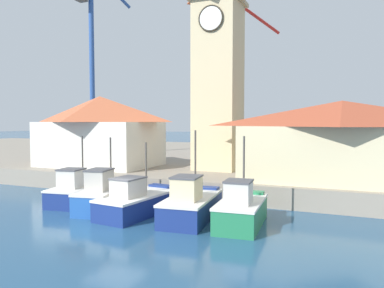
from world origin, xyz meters
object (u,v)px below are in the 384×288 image
object	(u,v)px
port_crane_far	(234,95)
fishing_boat_center	(241,210)
fishing_boat_far_left	(78,191)
fishing_boat_left_inner	(138,201)
warehouse_right	(341,141)
clock_tower	(218,59)
fishing_boat_left_outer	(106,195)
warehouse_left	(100,130)
port_crane_near	(93,84)
fishing_boat_mid_left	(191,204)

from	to	relation	value
port_crane_far	fishing_boat_center	bearing A→B (deg)	-72.50
fishing_boat_far_left	fishing_boat_left_inner	distance (m)	4.97
warehouse_right	fishing_boat_center	bearing A→B (deg)	-119.84
clock_tower	fishing_boat_far_left	bearing A→B (deg)	-121.10
port_crane_far	fishing_boat_left_outer	bearing A→B (deg)	-91.10
fishing_boat_left_outer	warehouse_left	size ratio (longest dim) A/B	0.53
warehouse_right	port_crane_near	size ratio (longest dim) A/B	0.59
fishing_boat_center	port_crane_near	distance (m)	29.37
warehouse_left	fishing_boat_far_left	bearing A→B (deg)	-61.96
fishing_boat_left_outer	fishing_boat_mid_left	size ratio (longest dim) A/B	0.99
fishing_boat_mid_left	warehouse_left	size ratio (longest dim) A/B	0.54
warehouse_left	warehouse_right	size ratio (longest dim) A/B	0.79
fishing_boat_left_outer	port_crane_near	distance (m)	23.60
fishing_boat_mid_left	fishing_boat_far_left	bearing A→B (deg)	174.32
port_crane_near	warehouse_left	bearing A→B (deg)	-49.41
clock_tower	port_crane_near	distance (m)	18.62
fishing_boat_far_left	port_crane_near	bearing A→B (deg)	124.98
clock_tower	warehouse_right	world-z (taller)	clock_tower
clock_tower	warehouse_left	distance (m)	11.57
warehouse_right	port_crane_near	xyz separation A→B (m)	(-26.38, 9.96, 5.40)
warehouse_left	clock_tower	bearing A→B (deg)	9.11
warehouse_right	fishing_boat_far_left	bearing A→B (deg)	-156.39
fishing_boat_far_left	fishing_boat_center	bearing A→B (deg)	-4.96
port_crane_near	port_crane_far	bearing A→B (deg)	25.51
fishing_boat_left_inner	port_crane_far	distance (m)	25.46
fishing_boat_far_left	clock_tower	size ratio (longest dim) A/B	0.26
port_crane_far	clock_tower	bearing A→B (deg)	-78.40
fishing_boat_left_outer	warehouse_right	size ratio (longest dim) A/B	0.42
fishing_boat_center	warehouse_left	world-z (taller)	warehouse_left
fishing_boat_left_inner	port_crane_near	distance (m)	25.38
fishing_boat_left_outer	fishing_boat_left_inner	world-z (taller)	fishing_boat_left_outer
fishing_boat_far_left	warehouse_left	distance (m)	9.71
fishing_boat_left_outer	clock_tower	world-z (taller)	clock_tower
fishing_boat_left_outer	warehouse_left	xyz separation A→B (m)	(-6.74, 8.54, 3.48)
clock_tower	port_crane_near	size ratio (longest dim) A/B	0.86
clock_tower	port_crane_far	distance (m)	14.17
warehouse_left	warehouse_right	bearing A→B (deg)	-4.42
fishing_boat_far_left	port_crane_near	xyz separation A→B (m)	(-11.51, 16.46, 8.51)
fishing_boat_far_left	fishing_boat_left_outer	distance (m)	2.56
fishing_boat_mid_left	warehouse_right	size ratio (longest dim) A/B	0.43
fishing_boat_left_outer	warehouse_right	xyz separation A→B (m)	(12.37, 7.06, 3.04)
fishing_boat_left_inner	fishing_boat_center	size ratio (longest dim) A/B	1.22
warehouse_right	port_crane_far	bearing A→B (deg)	125.24
fishing_boat_center	port_crane_far	world-z (taller)	port_crane_far
fishing_boat_left_inner	warehouse_left	distance (m)	13.24
fishing_boat_mid_left	warehouse_left	distance (m)	15.41
clock_tower	fishing_boat_mid_left	bearing A→B (deg)	-78.23
fishing_boat_left_inner	warehouse_left	world-z (taller)	warehouse_left
fishing_boat_far_left	warehouse_left	xyz separation A→B (m)	(-4.25, 7.97, 3.55)
fishing_boat_left_inner	warehouse_right	distance (m)	12.84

